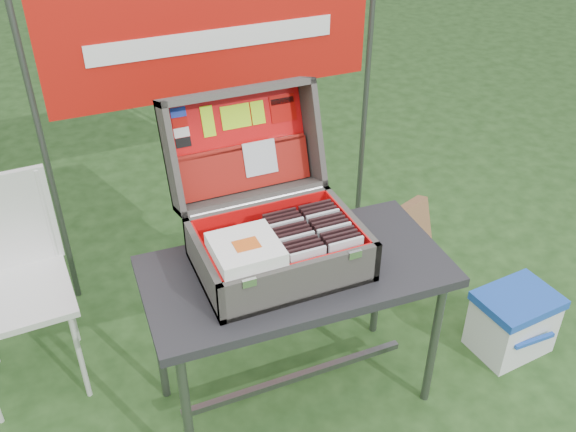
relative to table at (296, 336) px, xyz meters
name	(u,v)px	position (x,y,z in m)	size (l,w,h in m)	color
ground	(305,394)	(0.04, -0.01, -0.37)	(80.00, 80.00, 0.00)	#1E3B16
table	(296,336)	(0.00, 0.00, 0.00)	(1.19, 0.59, 0.74)	#292A2E
table_top	(296,271)	(0.00, 0.00, 0.35)	(1.19, 0.59, 0.04)	#292A2E
table_leg_fl	(188,423)	(-0.53, -0.24, -0.02)	(0.04, 0.04, 0.70)	#59595B
table_leg_fr	(434,342)	(0.53, -0.24, -0.02)	(0.04, 0.04, 0.70)	#59595B
table_leg_bl	(158,338)	(-0.53, 0.24, -0.02)	(0.04, 0.04, 0.70)	#59595B
table_leg_br	(378,276)	(0.53, 0.24, -0.02)	(0.04, 0.04, 0.70)	#59595B
table_brace	(295,377)	(0.00, 0.00, -0.25)	(1.04, 0.03, 0.03)	#59595B
suitcase	(273,198)	(-0.06, 0.09, 0.65)	(0.63, 0.61, 0.56)	#615D58
suitcase_base_bottom	(280,264)	(-0.06, 0.03, 0.38)	(0.63, 0.45, 0.02)	#615D58
suitcase_base_wall_front	(302,283)	(-0.06, -0.18, 0.45)	(0.63, 0.02, 0.17)	#615D58
suitcase_base_wall_back	(260,221)	(-0.06, 0.24, 0.45)	(0.63, 0.02, 0.17)	#615D58
suitcase_base_wall_left	(203,269)	(-0.36, 0.03, 0.45)	(0.02, 0.45, 0.17)	#615D58
suitcase_base_wall_right	(350,232)	(0.24, 0.03, 0.45)	(0.02, 0.45, 0.17)	#615D58
suitcase_liner_floor	(280,261)	(-0.06, 0.03, 0.40)	(0.58, 0.40, 0.01)	red
suitcase_latch_left	(249,283)	(-0.26, -0.20, 0.53)	(0.05, 0.01, 0.03)	silver
suitcase_latch_right	(355,255)	(0.14, -0.20, 0.53)	(0.05, 0.01, 0.03)	silver
suitcase_hinge	(258,202)	(-0.06, 0.25, 0.54)	(0.02, 0.02, 0.56)	silver
suitcase_lid_back	(238,142)	(-0.06, 0.47, 0.70)	(0.63, 0.45, 0.02)	#615D58
suitcase_lid_rim_far	(236,92)	(-0.06, 0.47, 0.92)	(0.63, 0.02, 0.17)	#615D58
suitcase_lid_rim_near	(251,195)	(-0.06, 0.34, 0.52)	(0.63, 0.02, 0.17)	#615D58
suitcase_lid_rim_left	(170,159)	(-0.36, 0.40, 0.72)	(0.02, 0.45, 0.17)	#615D58
suitcase_lid_rim_right	(312,131)	(0.24, 0.40, 0.72)	(0.02, 0.45, 0.17)	#615D58
suitcase_lid_liner	(239,143)	(-0.06, 0.46, 0.70)	(0.57, 0.39, 0.01)	red
suitcase_liner_wall_front	(300,277)	(-0.06, -0.17, 0.47)	(0.58, 0.01, 0.14)	red
suitcase_liner_wall_back	(261,220)	(-0.06, 0.22, 0.47)	(0.58, 0.01, 0.14)	red
suitcase_liner_wall_left	(207,265)	(-0.34, 0.03, 0.47)	(0.01, 0.40, 0.14)	red
suitcase_liner_wall_right	(347,230)	(0.23, 0.03, 0.47)	(0.01, 0.40, 0.14)	red
suitcase_lid_pocket	(245,168)	(-0.06, 0.41, 0.61)	(0.56, 0.18, 0.03)	maroon
suitcase_pocket_edge	(242,147)	(-0.06, 0.43, 0.70)	(0.55, 0.02, 0.02)	maroon
suitcase_pocket_cd	(260,158)	(0.01, 0.40, 0.65)	(0.14, 0.14, 0.01)	silver
lid_sticker_cc_a	(178,112)	(-0.29, 0.51, 0.86)	(0.06, 0.04, 0.00)	#1933B2
lid_sticker_cc_b	(180,122)	(-0.29, 0.49, 0.82)	(0.06, 0.04, 0.00)	#B30702
lid_sticker_cc_c	(182,133)	(-0.29, 0.48, 0.79)	(0.06, 0.04, 0.00)	white
lid_sticker_cc_d	(183,143)	(-0.29, 0.47, 0.75)	(0.06, 0.04, 0.00)	black
lid_card_neon_tall	(208,121)	(-0.18, 0.49, 0.81)	(0.05, 0.12, 0.00)	#B0F513
lid_card_neon_main	(236,117)	(-0.06, 0.49, 0.81)	(0.12, 0.10, 0.00)	#B0F513
lid_card_neon_small	(258,113)	(0.04, 0.49, 0.81)	(0.06, 0.10, 0.00)	#B0F513
lid_sticker_band	(283,108)	(0.15, 0.49, 0.81)	(0.11, 0.11, 0.00)	#B30702
lid_sticker_band_bar	(282,101)	(0.15, 0.50, 0.84)	(0.10, 0.02, 0.00)	black
cd_left_0	(308,268)	(-0.02, -0.15, 0.48)	(0.14, 0.01, 0.16)	silver
cd_left_1	(305,264)	(-0.02, -0.12, 0.48)	(0.14, 0.01, 0.16)	black
cd_left_2	(302,260)	(-0.02, -0.10, 0.48)	(0.14, 0.01, 0.16)	black
cd_left_3	(300,256)	(-0.02, -0.07, 0.48)	(0.14, 0.01, 0.16)	black
cd_left_4	(297,253)	(-0.02, -0.05, 0.48)	(0.14, 0.01, 0.16)	silver
cd_left_5	(294,249)	(-0.02, -0.02, 0.48)	(0.14, 0.01, 0.16)	black
cd_left_6	(292,245)	(-0.02, 0.00, 0.48)	(0.14, 0.01, 0.16)	black
cd_left_7	(289,242)	(-0.02, 0.03, 0.48)	(0.14, 0.01, 0.16)	black
cd_left_8	(287,238)	(-0.02, 0.05, 0.48)	(0.14, 0.01, 0.16)	silver
cd_left_9	(284,235)	(-0.02, 0.08, 0.48)	(0.14, 0.01, 0.16)	black
cd_left_10	(282,232)	(-0.02, 0.10, 0.48)	(0.14, 0.01, 0.16)	black
cd_left_11	(279,228)	(-0.02, 0.12, 0.48)	(0.14, 0.01, 0.16)	black
cd_right_0	(345,258)	(0.13, -0.15, 0.48)	(0.14, 0.01, 0.16)	silver
cd_right_1	(342,254)	(0.13, -0.12, 0.48)	(0.14, 0.01, 0.16)	black
cd_right_2	(339,251)	(0.13, -0.10, 0.48)	(0.14, 0.01, 0.16)	black
cd_right_3	(336,247)	(0.13, -0.07, 0.48)	(0.14, 0.01, 0.16)	black
cd_right_4	(333,243)	(0.13, -0.05, 0.48)	(0.14, 0.01, 0.16)	silver
cd_right_5	(331,240)	(0.13, -0.02, 0.48)	(0.14, 0.01, 0.16)	black
cd_right_6	(328,236)	(0.13, 0.00, 0.48)	(0.14, 0.01, 0.16)	black
cd_right_7	(325,233)	(0.13, 0.03, 0.48)	(0.14, 0.01, 0.16)	black
cd_right_8	(322,230)	(0.13, 0.05, 0.48)	(0.14, 0.01, 0.16)	silver
cd_right_9	(320,226)	(0.13, 0.08, 0.48)	(0.14, 0.01, 0.16)	black
cd_right_10	(317,223)	(0.13, 0.10, 0.48)	(0.14, 0.01, 0.16)	black
cd_right_11	(314,220)	(0.13, 0.12, 0.48)	(0.14, 0.01, 0.16)	black
songbook_0	(246,254)	(-0.22, -0.06, 0.54)	(0.24, 0.24, 0.01)	white
songbook_1	(246,253)	(-0.22, -0.06, 0.55)	(0.24, 0.24, 0.01)	white
songbook_2	(246,252)	(-0.22, -0.06, 0.55)	(0.24, 0.24, 0.01)	white
songbook_3	(246,251)	(-0.22, -0.06, 0.56)	(0.24, 0.24, 0.01)	white
songbook_4	(246,249)	(-0.22, -0.06, 0.56)	(0.24, 0.24, 0.01)	white
songbook_5	(246,248)	(-0.22, -0.06, 0.57)	(0.24, 0.24, 0.01)	white
songbook_6	(246,247)	(-0.22, -0.06, 0.57)	(0.24, 0.24, 0.01)	white
songbook_7	(246,246)	(-0.22, -0.06, 0.58)	(0.24, 0.24, 0.01)	white
songbook_8	(246,245)	(-0.22, -0.06, 0.58)	(0.24, 0.24, 0.01)	white
songbook_9	(246,244)	(-0.22, -0.06, 0.59)	(0.24, 0.24, 0.01)	white
songbook_graphic	(246,244)	(-0.22, -0.07, 0.59)	(0.09, 0.07, 0.00)	#D85919
cooler	(513,322)	(1.08, -0.12, -0.21)	(0.37, 0.28, 0.32)	white
cooler_body	(512,325)	(1.08, -0.12, -0.23)	(0.35, 0.26, 0.28)	white
cooler_lid	(519,300)	(1.08, -0.12, -0.07)	(0.37, 0.28, 0.04)	blue
cooler_handle	(534,341)	(1.08, -0.27, -0.20)	(0.22, 0.02, 0.02)	blue
chair	(18,299)	(-1.04, 0.56, 0.12)	(0.44, 0.49, 0.97)	silver
chair_seat	(17,297)	(-1.04, 0.56, 0.13)	(0.44, 0.44, 0.03)	silver
chair_backrest	(1,223)	(-1.04, 0.77, 0.37)	(0.44, 0.03, 0.46)	silver
chair_leg_fr	(80,356)	(-0.85, 0.37, -0.12)	(0.02, 0.02, 0.50)	silver
chair_leg_br	(69,302)	(-0.85, 0.74, -0.12)	(0.02, 0.02, 0.50)	silver
chair_upright_right	(47,216)	(-0.85, 0.77, 0.36)	(0.02, 0.02, 0.46)	silver
cardboard_box	(404,247)	(0.87, 0.54, -0.15)	(0.41, 0.07, 0.43)	brown
banner_post_left	(46,156)	(-0.81, 1.09, 0.48)	(0.03, 0.03, 1.70)	#59595B
banner_post_right	(366,99)	(0.89, 1.09, 0.48)	(0.03, 0.03, 1.70)	#59595B
banner	(214,39)	(0.04, 1.08, 0.93)	(1.60, 0.01, 0.55)	#AC120B
banner_text	(215,40)	(0.04, 1.07, 0.93)	(1.20, 0.00, 0.10)	white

